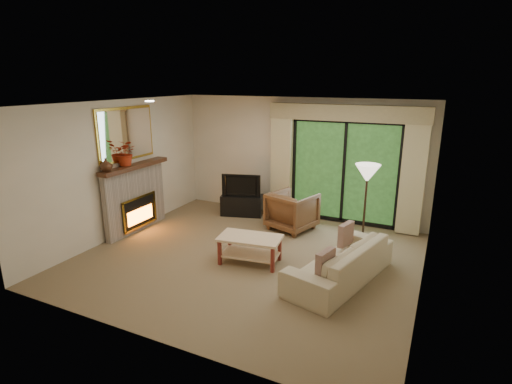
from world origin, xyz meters
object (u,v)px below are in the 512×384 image
at_px(armchair, 292,211).
at_px(sofa, 340,261).
at_px(coffee_table, 250,250).
at_px(media_console, 242,205).

relative_size(armchair, sofa, 0.41).
bearing_deg(coffee_table, armchair, 79.19).
distance_m(sofa, coffee_table, 1.50).
relative_size(sofa, coffee_table, 2.03).
height_order(armchair, sofa, armchair).
bearing_deg(media_console, armchair, -30.43).
xyz_separation_m(armchair, coffee_table, (-0.08, -1.76, -0.16)).
distance_m(media_console, armchair, 1.38).
relative_size(armchair, coffee_table, 0.83).
bearing_deg(coffee_table, media_console, 112.46).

